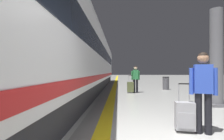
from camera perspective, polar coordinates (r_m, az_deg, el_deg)
The scene contains 9 objects.
safety_line_strip at distance 12.51m, azimuth 0.73°, elevation -6.38°, with size 0.36×80.00×0.01m, color yellow.
tactile_edge_band at distance 12.52m, azimuth -0.70°, elevation -6.38°, with size 0.58×80.00×0.01m, color slate.
high_speed_train at distance 9.89m, azimuth -11.90°, elevation 6.58°, with size 2.94×27.51×4.97m.
traveller_foreground at distance 3.88m, azimuth 29.06°, elevation -4.97°, with size 0.50×0.29×1.68m.
rolling_suitcase_foreground at distance 3.89m, azimuth 23.93°, elevation -14.31°, with size 0.41×0.28×1.03m.
passenger_near at distance 10.01m, azimuth 8.17°, elevation -2.46°, with size 0.51×0.21×1.62m.
suitcase_near at distance 9.89m, azimuth 6.40°, elevation -5.86°, with size 0.38×0.24×1.05m.
platform_pillar at distance 7.21m, azimuth 32.49°, elevation 3.11°, with size 0.56×0.56×3.60m.
waste_bin at distance 12.27m, azimuth 18.17°, elevation -4.34°, with size 0.46×0.46×0.91m.
Camera 1 is at (-0.78, -2.44, 1.28)m, focal length 26.35 mm.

